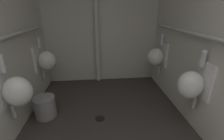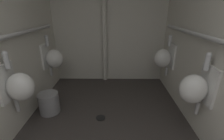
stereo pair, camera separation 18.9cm
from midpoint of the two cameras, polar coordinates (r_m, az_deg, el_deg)
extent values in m
cube|color=#383330|center=(2.18, 0.68, -23.11)|extent=(2.42, 3.49, 0.08)
cube|color=silver|center=(3.28, 0.76, 17.44)|extent=(2.42, 0.06, 2.52)
ellipsoid|color=white|center=(2.03, -28.17, -5.50)|extent=(0.30, 0.26, 0.34)
cube|color=white|center=(2.09, -32.15, -4.05)|extent=(0.03, 0.30, 0.44)
cylinder|color=silver|center=(1.97, -32.04, 2.73)|extent=(0.06, 0.06, 0.16)
sphere|color=silver|center=(1.95, -32.52, 5.09)|extent=(0.06, 0.06, 0.06)
cylinder|color=#B2B2B2|center=(2.19, -29.36, -11.23)|extent=(0.04, 0.04, 0.16)
ellipsoid|color=white|center=(2.96, -18.65, 3.97)|extent=(0.30, 0.26, 0.34)
cube|color=white|center=(3.00, -21.57, 4.82)|extent=(0.03, 0.30, 0.44)
cylinder|color=silver|center=(2.92, -21.07, 9.74)|extent=(0.06, 0.06, 0.16)
sphere|color=silver|center=(2.90, -21.30, 11.38)|extent=(0.06, 0.06, 0.06)
cylinder|color=#B2B2B2|center=(3.07, -19.87, -0.52)|extent=(0.04, 0.04, 0.16)
ellipsoid|color=white|center=(2.02, 30.02, -6.08)|extent=(0.30, 0.26, 0.34)
cube|color=white|center=(2.08, 34.01, -4.62)|extent=(0.03, 0.30, 0.44)
cylinder|color=silver|center=(1.96, 33.99, 2.19)|extent=(0.06, 0.06, 0.16)
sphere|color=silver|center=(1.93, 34.50, 4.56)|extent=(0.06, 0.06, 0.06)
cylinder|color=#B2B2B2|center=(2.18, 31.12, -11.82)|extent=(0.04, 0.04, 0.16)
ellipsoid|color=white|center=(2.99, 19.86, 4.02)|extent=(0.30, 0.26, 0.34)
cube|color=white|center=(3.03, 22.75, 4.84)|extent=(0.03, 0.30, 0.44)
cylinder|color=silver|center=(2.95, 22.29, 9.71)|extent=(0.06, 0.06, 0.16)
sphere|color=silver|center=(2.94, 22.52, 11.32)|extent=(0.06, 0.06, 0.06)
cylinder|color=#B2B2B2|center=(3.11, 21.02, -0.42)|extent=(0.04, 0.04, 0.16)
sphere|color=#B2B2B2|center=(3.07, -20.72, 14.91)|extent=(0.06, 0.06, 0.06)
cylinder|color=#B2B2B2|center=(1.94, 35.59, 9.16)|extent=(0.05, 2.66, 0.05)
sphere|color=#B2B2B2|center=(3.11, 21.97, 14.81)|extent=(0.06, 0.06, 0.06)
cylinder|color=silver|center=(3.17, -1.12, 17.30)|extent=(0.09, 0.09, 2.47)
cylinder|color=black|center=(2.38, -1.86, -17.16)|extent=(0.14, 0.14, 0.01)
cylinder|color=gray|center=(2.56, -20.15, -11.35)|extent=(0.30, 0.30, 0.32)
camera|label=1|loc=(0.09, -89.45, 0.22)|focal=24.83mm
camera|label=2|loc=(0.09, 90.55, -0.22)|focal=24.83mm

